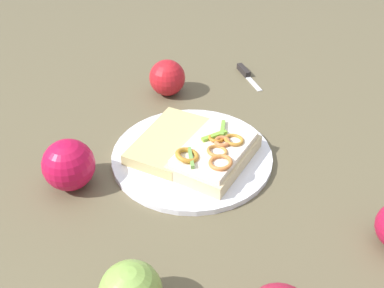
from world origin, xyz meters
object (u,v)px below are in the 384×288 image
object	(u,v)px
bread_slice_side	(170,141)
apple_0	(167,78)
plate	(192,156)
apple_4	(69,165)
knife	(246,74)
sandwich	(215,154)

from	to	relation	value
bread_slice_side	apple_0	xyz separation A→B (m)	(-0.19, -0.04, 0.02)
plate	apple_0	world-z (taller)	apple_0
bread_slice_side	apple_4	size ratio (longest dim) A/B	2.01
plate	knife	size ratio (longest dim) A/B	2.63
plate	apple_0	size ratio (longest dim) A/B	3.67
bread_slice_side	knife	distance (m)	0.32
apple_4	apple_0	bearing A→B (deg)	162.04
plate	sandwich	bearing A→B (deg)	66.26
plate	bread_slice_side	xyz separation A→B (m)	(-0.02, -0.04, 0.01)
apple_0	sandwich	bearing A→B (deg)	28.67
plate	sandwich	world-z (taller)	sandwich
sandwich	apple_0	bearing A→B (deg)	-129.20
plate	apple_4	bearing A→B (deg)	-62.27
bread_slice_side	apple_4	bearing A→B (deg)	-33.59
bread_slice_side	plate	bearing A→B (deg)	85.65
apple_0	apple_4	xyz separation A→B (m)	(0.30, -0.10, 0.00)
sandwich	apple_4	distance (m)	0.23
bread_slice_side	apple_0	world-z (taller)	apple_0
plate	knife	distance (m)	0.32
apple_4	knife	xyz separation A→B (m)	(-0.40, 0.26, -0.04)
apple_4	knife	bearing A→B (deg)	147.36
sandwich	bread_slice_side	bearing A→B (deg)	-90.81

